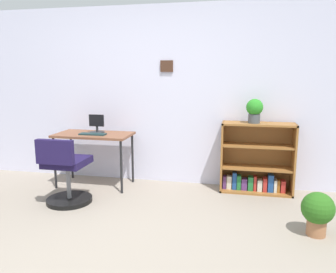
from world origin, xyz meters
name	(u,v)px	position (x,y,z in m)	size (l,w,h in m)	color
ground_plane	(79,260)	(0.00, 0.00, 0.00)	(6.24, 6.24, 0.00)	gray
wall_back	(148,96)	(0.00, 2.15, 1.18)	(5.20, 0.12, 2.35)	silver
desk	(94,138)	(-0.64, 1.74, 0.64)	(0.99, 0.53, 0.70)	brown
monitor	(97,125)	(-0.62, 1.82, 0.81)	(0.20, 0.19, 0.24)	#262628
keyboard	(93,134)	(-0.61, 1.65, 0.71)	(0.34, 0.11, 0.02)	#1A3234
office_chair	(66,174)	(-0.68, 1.06, 0.35)	(0.52, 0.55, 0.79)	black
bookshelf_low	(256,162)	(1.45, 1.96, 0.38)	(0.89, 0.30, 0.88)	#935D2B
potted_plant_on_shelf	(255,110)	(1.40, 1.90, 1.05)	(0.20, 0.20, 0.30)	#474C51
potted_plant_floor	(318,211)	(1.95, 0.84, 0.24)	(0.30, 0.30, 0.41)	#9E6642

